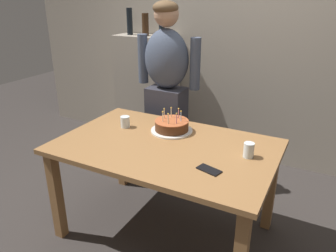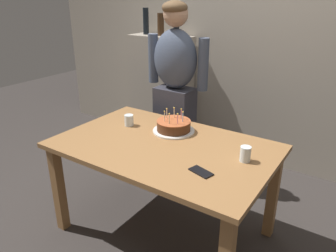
# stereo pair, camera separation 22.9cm
# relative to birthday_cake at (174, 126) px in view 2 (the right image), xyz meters

# --- Properties ---
(ground_plane) EXTENTS (10.00, 10.00, 0.00)m
(ground_plane) POSITION_rel_birthday_cake_xyz_m (0.07, -0.23, -0.78)
(ground_plane) COLOR #332D2B
(back_wall) EXTENTS (5.20, 0.10, 2.60)m
(back_wall) POSITION_rel_birthday_cake_xyz_m (0.07, 1.32, 0.52)
(back_wall) COLOR #9E9384
(back_wall) RESTS_ON ground_plane
(dining_table) EXTENTS (1.50, 0.96, 0.74)m
(dining_table) POSITION_rel_birthday_cake_xyz_m (0.07, -0.23, -0.14)
(dining_table) COLOR olive
(dining_table) RESTS_ON ground_plane
(birthday_cake) EXTENTS (0.32, 0.32, 0.17)m
(birthday_cake) POSITION_rel_birthday_cake_xyz_m (0.00, 0.00, 0.00)
(birthday_cake) COLOR white
(birthday_cake) RESTS_ON dining_table
(water_glass_near) EXTENTS (0.07, 0.07, 0.10)m
(water_glass_near) POSITION_rel_birthday_cake_xyz_m (0.62, -0.15, 0.01)
(water_glass_near) COLOR silver
(water_glass_near) RESTS_ON dining_table
(water_glass_far) EXTENTS (0.07, 0.07, 0.09)m
(water_glass_far) POSITION_rel_birthday_cake_xyz_m (-0.36, -0.09, 0.00)
(water_glass_far) COLOR silver
(water_glass_far) RESTS_ON dining_table
(cell_phone) EXTENTS (0.16, 0.11, 0.01)m
(cell_phone) POSITION_rel_birthday_cake_xyz_m (0.46, -0.42, -0.04)
(cell_phone) COLOR black
(cell_phone) RESTS_ON dining_table
(person_man_bearded) EXTENTS (0.61, 0.27, 1.66)m
(person_man_bearded) POSITION_rel_birthday_cake_xyz_m (-0.30, 0.49, 0.09)
(person_man_bearded) COLOR #33333D
(person_man_bearded) RESTS_ON ground_plane
(shelf_cabinet) EXTENTS (0.71, 0.30, 1.57)m
(shelf_cabinet) POSITION_rel_birthday_cake_xyz_m (-0.89, 1.10, -0.13)
(shelf_cabinet) COLOR #9E9384
(shelf_cabinet) RESTS_ON ground_plane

